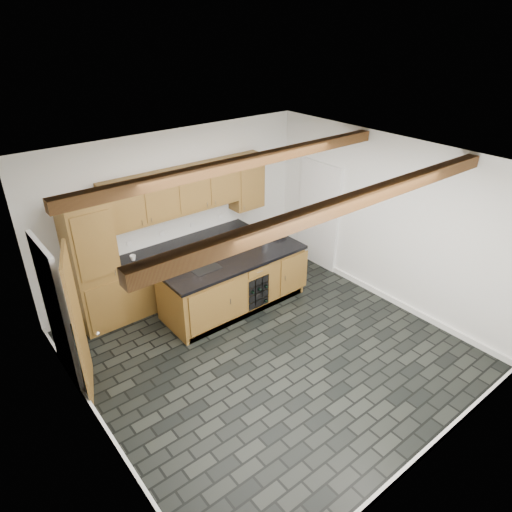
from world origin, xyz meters
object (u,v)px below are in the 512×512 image
(island, at_px, (234,282))
(fruit_bowl, at_px, (278,235))
(kitchen_scale, at_px, (214,256))
(paper_towel, at_px, (266,232))

(island, distance_m, fruit_bowl, 1.19)
(island, xyz_separation_m, fruit_bowl, (1.07, 0.12, 0.50))
(kitchen_scale, relative_size, fruit_bowl, 0.76)
(island, distance_m, kitchen_scale, 0.58)
(island, height_order, fruit_bowl, fruit_bowl)
(kitchen_scale, xyz_separation_m, paper_towel, (1.11, 0.02, 0.10))
(island, distance_m, paper_towel, 1.06)
(fruit_bowl, bearing_deg, kitchen_scale, 177.40)
(fruit_bowl, relative_size, paper_towel, 1.06)
(kitchen_scale, bearing_deg, fruit_bowl, -19.44)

